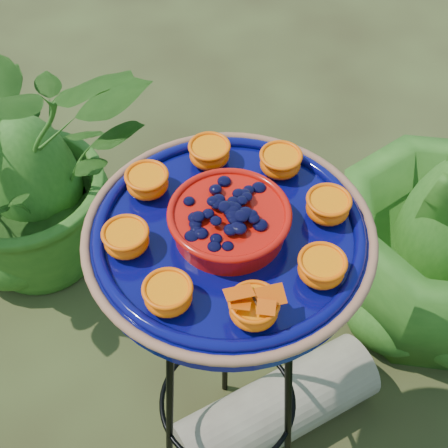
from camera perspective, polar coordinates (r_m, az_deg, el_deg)
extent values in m
torus|color=black|center=(1.02, 0.46, -2.53)|extent=(0.29, 0.29, 0.02)
torus|color=black|center=(1.51, 0.32, -15.83)|extent=(0.36, 0.36, 0.01)
cylinder|color=black|center=(1.46, 0.13, -8.57)|extent=(0.03, 0.09, 0.87)
cylinder|color=black|center=(1.36, -4.98, -16.40)|extent=(0.08, 0.07, 0.87)
cylinder|color=black|center=(1.37, 5.88, -16.05)|extent=(0.08, 0.05, 0.87)
cylinder|color=#06074F|center=(0.99, 0.47, -1.41)|extent=(0.50, 0.50, 0.04)
torus|color=#9D5F47|center=(0.98, 0.48, -0.76)|extent=(0.47, 0.47, 0.02)
torus|color=#06074F|center=(0.98, 0.48, -0.61)|extent=(0.43, 0.43, 0.02)
cylinder|color=#B90E06|center=(0.96, 0.49, 0.14)|extent=(0.20, 0.20, 0.04)
torus|color=#B90E06|center=(0.95, 0.50, 0.99)|extent=(0.19, 0.19, 0.01)
ellipsoid|color=black|center=(0.94, 0.50, 1.23)|extent=(0.15, 0.15, 0.03)
ellipsoid|color=#F34302|center=(1.00, 9.44, 1.41)|extent=(0.07, 0.07, 0.03)
cylinder|color=orange|center=(0.99, 9.57, 2.08)|extent=(0.06, 0.06, 0.01)
ellipsoid|color=#F34302|center=(1.06, 5.17, 5.48)|extent=(0.07, 0.07, 0.03)
cylinder|color=orange|center=(1.05, 5.23, 6.16)|extent=(0.06, 0.06, 0.01)
ellipsoid|color=#F34302|center=(1.07, -1.33, 6.33)|extent=(0.07, 0.07, 0.03)
cylinder|color=orange|center=(1.06, -1.35, 7.01)|extent=(0.06, 0.06, 0.01)
ellipsoid|color=#F34302|center=(1.03, -7.00, 3.65)|extent=(0.07, 0.07, 0.03)
cylinder|color=orange|center=(1.02, -7.09, 4.33)|extent=(0.06, 0.06, 0.01)
ellipsoid|color=#F34302|center=(0.96, -8.89, -1.54)|extent=(0.07, 0.07, 0.03)
cylinder|color=orange|center=(0.94, -9.02, -0.88)|extent=(0.06, 0.06, 0.01)
ellipsoid|color=#F34302|center=(0.89, -5.12, -6.62)|extent=(0.07, 0.07, 0.03)
cylinder|color=orange|center=(0.87, -5.19, -5.99)|extent=(0.06, 0.06, 0.01)
ellipsoid|color=#F34302|center=(0.87, 2.73, -7.85)|extent=(0.07, 0.07, 0.03)
cylinder|color=orange|center=(0.86, 2.77, -7.23)|extent=(0.06, 0.06, 0.01)
ellipsoid|color=#F34302|center=(0.92, 8.87, -4.15)|extent=(0.07, 0.07, 0.03)
cylinder|color=orange|center=(0.91, 8.99, -3.50)|extent=(0.06, 0.06, 0.01)
cylinder|color=black|center=(0.85, 2.80, -6.87)|extent=(0.02, 0.03, 0.00)
cube|color=#FF5D05|center=(0.85, 1.37, -6.30)|extent=(0.05, 0.04, 0.01)
cube|color=#FF5D05|center=(0.85, 4.31, -6.55)|extent=(0.05, 0.04, 0.01)
cylinder|color=gray|center=(1.74, 4.89, -16.47)|extent=(0.55, 0.46, 0.18)
imported|color=#265416|center=(1.91, -17.66, 5.68)|extent=(0.96, 0.92, 0.84)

